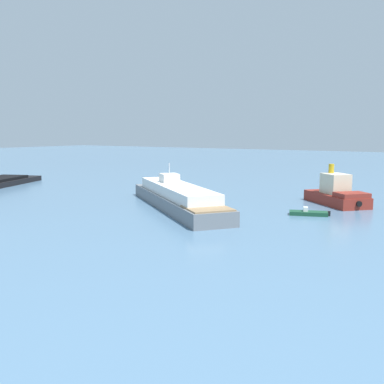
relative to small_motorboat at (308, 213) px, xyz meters
The scene contains 3 objects.
small_motorboat is the anchor object (origin of this frame).
white_riverboat 15.90m from the small_motorboat, 164.22° to the right, with size 23.27×19.29×5.41m.
tugboat 9.36m from the small_motorboat, 85.54° to the left, with size 9.78×9.48×5.19m.
Camera 1 is at (37.41, -18.86, 9.38)m, focal length 40.12 mm.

